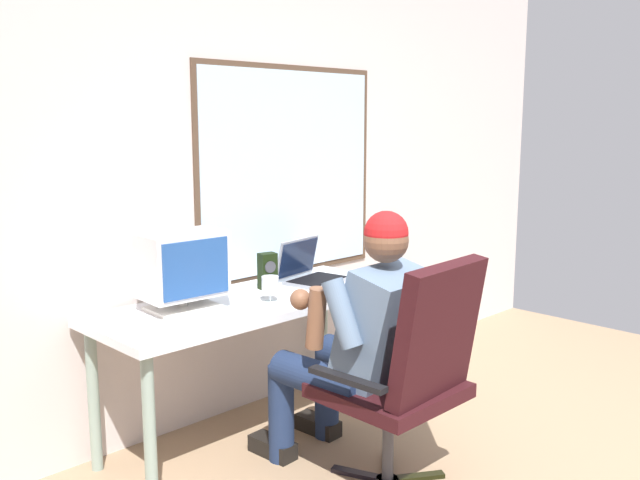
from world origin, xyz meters
TOP-DOWN VIEW (x-y plane):
  - wall_rear at (0.02, 2.46)m, footprint 5.82×0.08m
  - desk at (-0.18, 2.10)m, footprint 1.58×0.60m
  - office_chair at (-0.05, 1.22)m, footprint 0.64×0.59m
  - person_seated at (-0.06, 1.50)m, footprint 0.55×0.83m
  - crt_monitor at (-0.53, 2.15)m, footprint 0.38×0.26m
  - laptop at (0.27, 2.18)m, footprint 0.37×0.33m
  - wine_glass at (-0.16, 1.98)m, footprint 0.08×0.08m
  - desk_speaker at (-0.00, 2.19)m, footprint 0.10×0.08m

SIDE VIEW (x-z plane):
  - office_chair at x=-0.05m, z-range 0.06..1.07m
  - person_seated at x=-0.06m, z-range 0.02..1.22m
  - desk at x=-0.18m, z-range 0.28..0.99m
  - laptop at x=0.27m, z-range 0.66..0.88m
  - wine_glass at x=-0.16m, z-range 0.73..0.86m
  - desk_speaker at x=0.00m, z-range 0.71..0.90m
  - crt_monitor at x=-0.53m, z-range 0.73..1.09m
  - wall_rear at x=0.02m, z-range 0.00..2.54m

